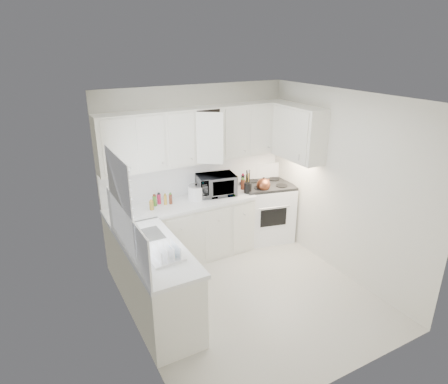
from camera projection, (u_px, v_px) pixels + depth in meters
floor at (249, 295)px, 5.20m from camera, size 3.20×3.20×0.00m
ceiling at (255, 98)px, 4.26m from camera, size 3.20×3.20×0.00m
wall_back at (196, 171)px, 6.04m from camera, size 3.00×0.00×3.00m
wall_front at (349, 270)px, 3.42m from camera, size 3.00×0.00×3.00m
wall_left at (130, 234)px, 4.06m from camera, size 0.00×3.20×3.20m
wall_right at (343, 186)px, 5.40m from camera, size 0.00×3.20×3.20m
window_blinds at (121, 200)px, 4.26m from camera, size 0.06×0.96×1.06m
lower_cabinets_back at (183, 233)px, 5.92m from camera, size 2.22×0.60×0.90m
lower_cabinets_left at (156, 285)px, 4.66m from camera, size 0.60×1.60×0.90m
countertop_back at (182, 204)px, 5.74m from camera, size 2.24×0.64×0.05m
countertop_left at (155, 250)px, 4.50m from camera, size 0.64×1.62×0.05m
backsplash_back at (197, 175)px, 6.05m from camera, size 2.98×0.02×0.55m
backsplash_left at (127, 232)px, 4.25m from camera, size 0.02×1.60×0.55m
upper_cabinets_back at (201, 161)px, 5.83m from camera, size 3.00×0.33×0.80m
upper_cabinets_right at (297, 159)px, 5.92m from camera, size 0.33×0.90×0.80m
sink at (144, 227)px, 4.73m from camera, size 0.42×0.38×0.30m
stove at (266, 204)px, 6.53m from camera, size 0.95×0.84×1.26m
tea_kettle at (263, 184)px, 6.16m from camera, size 0.32×0.30×0.25m
frying_pan at (270, 180)px, 6.62m from camera, size 0.32×0.44×0.04m
microwave at (216, 183)px, 5.98m from camera, size 0.63×0.42×0.39m
rice_cooker at (196, 191)px, 5.84m from camera, size 0.31×0.31×0.25m
paper_towel at (202, 184)px, 6.08m from camera, size 0.12×0.12×0.27m
utensil_crock at (248, 181)px, 6.04m from camera, size 0.16×0.16×0.39m
dish_rack at (166, 252)px, 4.20m from camera, size 0.38×0.29×0.20m
spice_left_0 at (149, 202)px, 5.61m from camera, size 0.06×0.06×0.13m
spice_left_1 at (156, 203)px, 5.57m from camera, size 0.06×0.06×0.13m
spice_left_2 at (158, 200)px, 5.68m from camera, size 0.06×0.06×0.13m
spice_left_3 at (166, 201)px, 5.64m from camera, size 0.06×0.06×0.13m
spice_left_4 at (168, 198)px, 5.75m from camera, size 0.06×0.06×0.13m
sauce_right_0 at (233, 183)px, 6.27m from camera, size 0.06×0.06×0.19m
sauce_right_1 at (238, 183)px, 6.25m from camera, size 0.06×0.06×0.19m
sauce_right_2 at (239, 181)px, 6.32m from camera, size 0.06×0.06×0.19m
sauce_right_3 at (244, 182)px, 6.30m from camera, size 0.06×0.06×0.19m
sauce_right_4 at (245, 180)px, 6.37m from camera, size 0.06×0.06×0.19m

